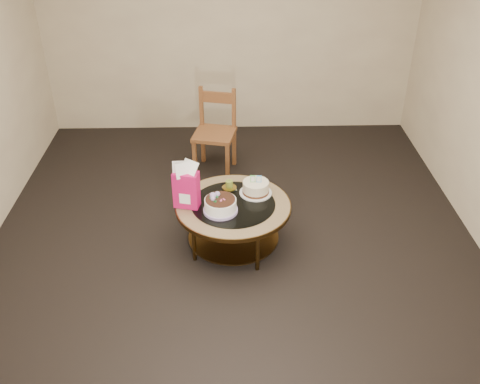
{
  "coord_description": "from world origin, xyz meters",
  "views": [
    {
      "loc": [
        -0.04,
        -3.89,
        3.07
      ],
      "look_at": [
        0.06,
        0.02,
        0.56
      ],
      "focal_mm": 40.0,
      "sensor_mm": 36.0,
      "label": 1
    }
  ],
  "objects_px": {
    "dining_chair": "(215,132)",
    "cream_cake": "(256,188)",
    "decorated_cake": "(220,206)",
    "coffee_table": "(233,211)",
    "gift_bag": "(186,185)"
  },
  "relations": [
    {
      "from": "decorated_cake",
      "to": "cream_cake",
      "type": "height_order",
      "value": "cream_cake"
    },
    {
      "from": "coffee_table",
      "to": "cream_cake",
      "type": "xyz_separation_m",
      "value": [
        0.2,
        0.16,
        0.14
      ]
    },
    {
      "from": "decorated_cake",
      "to": "cream_cake",
      "type": "distance_m",
      "value": 0.42
    },
    {
      "from": "coffee_table",
      "to": "gift_bag",
      "type": "distance_m",
      "value": 0.5
    },
    {
      "from": "gift_bag",
      "to": "decorated_cake",
      "type": "bearing_deg",
      "value": -4.12
    },
    {
      "from": "dining_chair",
      "to": "cream_cake",
      "type": "bearing_deg",
      "value": -60.57
    },
    {
      "from": "coffee_table",
      "to": "decorated_cake",
      "type": "distance_m",
      "value": 0.21
    },
    {
      "from": "cream_cake",
      "to": "dining_chair",
      "type": "height_order",
      "value": "dining_chair"
    },
    {
      "from": "decorated_cake",
      "to": "cream_cake",
      "type": "xyz_separation_m",
      "value": [
        0.32,
        0.28,
        0.0
      ]
    },
    {
      "from": "coffee_table",
      "to": "dining_chair",
      "type": "bearing_deg",
      "value": 97.27
    },
    {
      "from": "decorated_cake",
      "to": "gift_bag",
      "type": "height_order",
      "value": "gift_bag"
    },
    {
      "from": "gift_bag",
      "to": "dining_chair",
      "type": "xyz_separation_m",
      "value": [
        0.22,
        1.42,
        -0.2
      ]
    },
    {
      "from": "coffee_table",
      "to": "cream_cake",
      "type": "relative_size",
      "value": 3.48
    },
    {
      "from": "dining_chair",
      "to": "coffee_table",
      "type": "bearing_deg",
      "value": -70.49
    },
    {
      "from": "cream_cake",
      "to": "dining_chair",
      "type": "relative_size",
      "value": 0.32
    }
  ]
}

